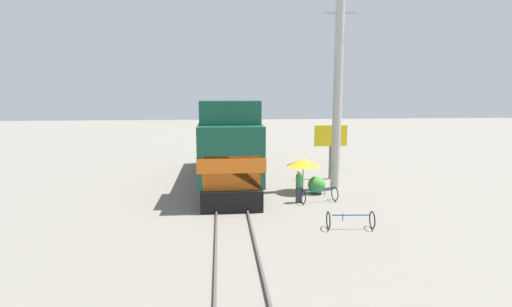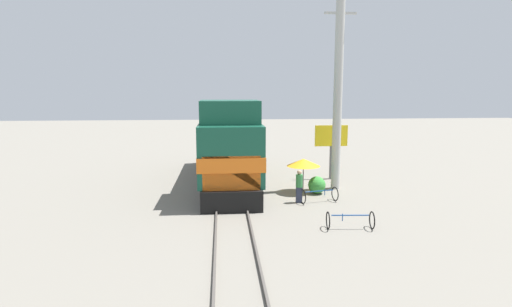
{
  "view_description": "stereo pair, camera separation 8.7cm",
  "coord_description": "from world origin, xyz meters",
  "px_view_note": "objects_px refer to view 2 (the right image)",
  "views": [
    {
      "loc": [
        -0.54,
        -19.44,
        5.63
      ],
      "look_at": [
        1.2,
        -0.61,
        2.66
      ],
      "focal_mm": 28.0,
      "sensor_mm": 36.0,
      "label": 1
    },
    {
      "loc": [
        -0.45,
        -19.44,
        5.63
      ],
      "look_at": [
        1.2,
        -0.61,
        2.66
      ],
      "focal_mm": 28.0,
      "sensor_mm": 36.0,
      "label": 2
    }
  ],
  "objects_px": {
    "locomotive": "(229,148)",
    "vendor_umbrella": "(303,162)",
    "billboard_sign": "(331,139)",
    "person_bystander": "(299,185)",
    "bicycle_spare": "(350,220)",
    "bicycle": "(319,195)",
    "utility_pole": "(338,91)"
  },
  "relations": [
    {
      "from": "locomotive",
      "to": "person_bystander",
      "type": "height_order",
      "value": "locomotive"
    },
    {
      "from": "utility_pole",
      "to": "billboard_sign",
      "type": "xyz_separation_m",
      "value": [
        0.43,
        2.62,
        -3.04
      ]
    },
    {
      "from": "utility_pole",
      "to": "bicycle_spare",
      "type": "height_order",
      "value": "utility_pole"
    },
    {
      "from": "person_bystander",
      "to": "bicycle",
      "type": "xyz_separation_m",
      "value": [
        1.04,
        -0.03,
        -0.53
      ]
    },
    {
      "from": "bicycle",
      "to": "bicycle_spare",
      "type": "xyz_separation_m",
      "value": [
        0.29,
        -4.05,
        0.0
      ]
    },
    {
      "from": "utility_pole",
      "to": "bicycle",
      "type": "bearing_deg",
      "value": -120.4
    },
    {
      "from": "bicycle",
      "to": "vendor_umbrella",
      "type": "bearing_deg",
      "value": -0.76
    },
    {
      "from": "person_bystander",
      "to": "bicycle_spare",
      "type": "bearing_deg",
      "value": -71.97
    },
    {
      "from": "locomotive",
      "to": "vendor_umbrella",
      "type": "distance_m",
      "value": 4.99
    },
    {
      "from": "locomotive",
      "to": "billboard_sign",
      "type": "bearing_deg",
      "value": 4.44
    },
    {
      "from": "utility_pole",
      "to": "bicycle",
      "type": "distance_m",
      "value": 6.17
    },
    {
      "from": "bicycle_spare",
      "to": "billboard_sign",
      "type": "bearing_deg",
      "value": 173.65
    },
    {
      "from": "locomotive",
      "to": "utility_pole",
      "type": "bearing_deg",
      "value": -18.96
    },
    {
      "from": "utility_pole",
      "to": "bicycle_spare",
      "type": "distance_m",
      "value": 8.73
    },
    {
      "from": "vendor_umbrella",
      "to": "billboard_sign",
      "type": "xyz_separation_m",
      "value": [
        2.48,
        3.34,
        0.89
      ]
    },
    {
      "from": "billboard_sign",
      "to": "bicycle_spare",
      "type": "relative_size",
      "value": 1.81
    },
    {
      "from": "utility_pole",
      "to": "person_bystander",
      "type": "bearing_deg",
      "value": -134.01
    },
    {
      "from": "utility_pole",
      "to": "person_bystander",
      "type": "relative_size",
      "value": 6.63
    },
    {
      "from": "vendor_umbrella",
      "to": "bicycle_spare",
      "type": "xyz_separation_m",
      "value": [
        0.7,
        -6.12,
        -1.32
      ]
    },
    {
      "from": "bicycle",
      "to": "bicycle_spare",
      "type": "distance_m",
      "value": 4.06
    },
    {
      "from": "vendor_umbrella",
      "to": "person_bystander",
      "type": "xyz_separation_m",
      "value": [
        -0.63,
        -2.05,
        -0.79
      ]
    },
    {
      "from": "locomotive",
      "to": "bicycle_spare",
      "type": "distance_m",
      "value": 10.3
    },
    {
      "from": "billboard_sign",
      "to": "locomotive",
      "type": "bearing_deg",
      "value": -175.56
    },
    {
      "from": "vendor_umbrella",
      "to": "billboard_sign",
      "type": "distance_m",
      "value": 4.25
    },
    {
      "from": "utility_pole",
      "to": "person_bystander",
      "type": "height_order",
      "value": "utility_pole"
    },
    {
      "from": "locomotive",
      "to": "vendor_umbrella",
      "type": "bearing_deg",
      "value": -34.75
    },
    {
      "from": "locomotive",
      "to": "person_bystander",
      "type": "relative_size",
      "value": 8.2
    },
    {
      "from": "locomotive",
      "to": "billboard_sign",
      "type": "height_order",
      "value": "locomotive"
    },
    {
      "from": "vendor_umbrella",
      "to": "billboard_sign",
      "type": "height_order",
      "value": "billboard_sign"
    },
    {
      "from": "bicycle",
      "to": "billboard_sign",
      "type": "bearing_deg",
      "value": -32.74
    },
    {
      "from": "bicycle_spare",
      "to": "utility_pole",
      "type": "bearing_deg",
      "value": 173.13
    },
    {
      "from": "vendor_umbrella",
      "to": "bicycle",
      "type": "height_order",
      "value": "vendor_umbrella"
    }
  ]
}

